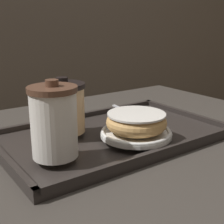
% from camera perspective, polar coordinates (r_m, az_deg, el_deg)
% --- Properties ---
extents(cafe_table, '(1.07, 0.80, 0.74)m').
position_cam_1_polar(cafe_table, '(0.79, -0.26, -15.89)').
color(cafe_table, '#38332D').
rests_on(cafe_table, ground_plane).
extents(serving_tray, '(0.51, 0.31, 0.02)m').
position_cam_1_polar(serving_tray, '(0.72, 0.00, -4.31)').
color(serving_tray, '#282321').
rests_on(serving_tray, cafe_table).
extents(coffee_cup_front, '(0.09, 0.09, 0.14)m').
position_cam_1_polar(coffee_cup_front, '(0.56, -10.58, -1.73)').
color(coffee_cup_front, white).
rests_on(coffee_cup_front, serving_tray).
extents(coffee_cup_rear, '(0.10, 0.10, 0.12)m').
position_cam_1_polar(coffee_cup_rear, '(0.69, -8.94, 0.85)').
color(coffee_cup_rear, '#E0B784').
rests_on(coffee_cup_rear, serving_tray).
extents(plate_with_chocolate_donut, '(0.15, 0.15, 0.01)m').
position_cam_1_polar(plate_with_chocolate_donut, '(0.67, 4.43, -3.87)').
color(plate_with_chocolate_donut, white).
rests_on(plate_with_chocolate_donut, serving_tray).
extents(donut_chocolate_glazed, '(0.13, 0.13, 0.04)m').
position_cam_1_polar(donut_chocolate_glazed, '(0.66, 4.47, -1.75)').
color(donut_chocolate_glazed, tan).
rests_on(donut_chocolate_glazed, plate_with_chocolate_donut).
extents(spoon, '(0.03, 0.17, 0.01)m').
position_cam_1_polar(spoon, '(0.81, 4.70, -0.57)').
color(spoon, silver).
rests_on(spoon, serving_tray).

